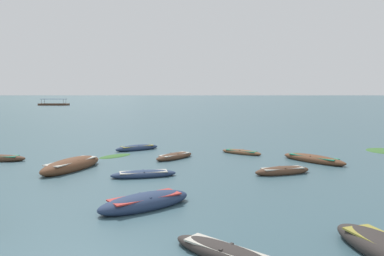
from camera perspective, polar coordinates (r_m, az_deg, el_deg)
The scene contains 15 objects.
ground_plane at distance 1506.40m, azimuth 4.53°, elevation 5.18°, with size 6000.00×6000.00×0.00m, color #385660.
mountain_2 at distance 2320.52m, azimuth -6.93°, elevation 7.55°, with size 540.10×540.10×189.55m, color #56665B.
mountain_3 at distance 2320.15m, azimuth 19.33°, elevation 7.22°, with size 778.46×778.46×183.45m, color slate.
rowboat_0 at distance 23.62m, azimuth 18.43°, elevation -4.62°, with size 3.69×3.85×0.55m.
rowboat_2 at distance 13.71m, azimuth -7.33°, elevation -11.40°, with size 3.58×3.36×0.68m.
rowboat_3 at distance 27.36m, azimuth -8.57°, elevation -3.10°, with size 3.20×2.82×0.50m.
rowboat_4 at distance 9.76m, azimuth 5.38°, elevation -18.94°, with size 3.13×2.59×0.45m.
rowboat_5 at distance 25.59m, azimuth 7.70°, elevation -3.75°, with size 2.98×2.21×0.38m.
rowboat_6 at distance 21.16m, azimuth -18.31°, elevation -5.54°, with size 2.62×4.73×0.82m.
rowboat_7 at distance 23.54m, azimuth -2.75°, elevation -4.44°, with size 2.63×3.12×0.47m.
rowboat_9 at distance 19.66m, azimuth 13.94°, elevation -6.52°, with size 3.23×2.00×0.51m.
rowboat_13 at distance 18.60m, azimuth -7.56°, elevation -7.17°, with size 3.41×1.90×0.42m.
ferry_0 at distance 140.39m, azimuth -20.77°, elevation 3.50°, with size 10.55×3.76×2.54m.
weed_patch_0 at distance 30.11m, azimuth 27.82°, elevation -3.20°, with size 3.00×2.42×0.14m, color #38662D.
weed_patch_1 at distance 24.96m, azimuth -11.91°, elevation -4.34°, with size 2.50×1.16×0.14m, color #38662D.
Camera 1 is at (1.80, -6.39, 4.15)m, focal length 34.15 mm.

